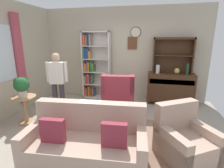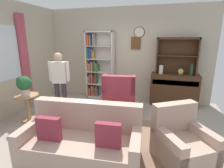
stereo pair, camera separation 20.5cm
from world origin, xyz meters
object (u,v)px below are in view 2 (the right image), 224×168
object	(u,v)px
potted_plant_large	(24,84)
person_reading	(60,79)
sideboard_hutch	(177,51)
vase_round	(181,72)
potted_plant_small	(46,115)
sideboard	(174,88)
armchair_floral	(182,144)
wingback_chair	(119,100)
bottle_wine	(191,70)
plant_stand	(28,105)
bookshelf	(97,66)
book_stack	(108,117)
vase_tall	(161,70)
coffee_table	(113,120)
couch_floral	(83,143)

from	to	relation	value
potted_plant_large	person_reading	bearing A→B (deg)	50.64
sideboard_hutch	vase_round	distance (m)	0.60
potted_plant_small	person_reading	xyz separation A→B (m)	(0.11, 0.52, 0.75)
sideboard	sideboard_hutch	xyz separation A→B (m)	(0.00, 0.11, 1.05)
armchair_floral	person_reading	world-z (taller)	person_reading
vase_round	wingback_chair	bearing A→B (deg)	-146.28
bottle_wine	potted_plant_small	world-z (taller)	bottle_wine
armchair_floral	sideboard_hutch	bearing A→B (deg)	90.72
sideboard	plant_stand	size ratio (longest dim) A/B	2.05
potted_plant_small	person_reading	bearing A→B (deg)	78.23
bookshelf	book_stack	size ratio (longest dim) A/B	11.77
vase_tall	armchair_floral	bearing A→B (deg)	-80.03
bottle_wine	coffee_table	bearing A→B (deg)	-127.76
potted_plant_large	sideboard	bearing A→B (deg)	31.90
bookshelf	couch_floral	size ratio (longest dim) A/B	1.12
book_stack	sideboard_hutch	bearing A→B (deg)	60.99
sideboard_hutch	bottle_wine	xyz separation A→B (m)	(0.39, -0.20, -0.48)
couch_floral	armchair_floral	size ratio (longest dim) A/B	1.76
armchair_floral	coffee_table	xyz separation A→B (m)	(-1.23, 0.34, 0.06)
couch_floral	wingback_chair	size ratio (longest dim) A/B	1.78
sideboard_hutch	person_reading	size ratio (longest dim) A/B	0.71
vase_round	bottle_wine	xyz separation A→B (m)	(0.26, -0.02, 0.07)
plant_stand	potted_plant_large	world-z (taller)	potted_plant_large
sideboard_hutch	potted_plant_large	distance (m)	4.00
bookshelf	couch_floral	bearing A→B (deg)	-73.38
bottle_wine	book_stack	world-z (taller)	bottle_wine
sideboard_hutch	book_stack	world-z (taller)	sideboard_hutch
couch_floral	armchair_floral	bearing A→B (deg)	16.55
bottle_wine	couch_floral	bearing A→B (deg)	-123.17
vase_round	plant_stand	world-z (taller)	vase_round
bookshelf	sideboard_hutch	world-z (taller)	bookshelf
vase_round	couch_floral	size ratio (longest dim) A/B	0.09
coffee_table	couch_floral	bearing A→B (deg)	-108.63
potted_plant_large	coffee_table	world-z (taller)	potted_plant_large
bottle_wine	book_stack	distance (m)	2.76
sideboard	sideboard_hutch	bearing A→B (deg)	90.00
potted_plant_small	coffee_table	xyz separation A→B (m)	(1.69, -0.19, 0.20)
armchair_floral	potted_plant_large	distance (m)	3.41
coffee_table	bottle_wine	bearing A→B (deg)	52.24
couch_floral	bottle_wine	bearing A→B (deg)	56.83
couch_floral	book_stack	bearing A→B (deg)	75.69
wingback_chair	plant_stand	xyz separation A→B (m)	(-1.96, -0.96, 0.01)
vase_tall	armchair_floral	distance (m)	2.55
sideboard	couch_floral	distance (m)	3.28
vase_round	bottle_wine	size ratio (longest dim) A/B	0.54
vase_round	coffee_table	size ratio (longest dim) A/B	0.21
book_stack	sideboard	bearing A→B (deg)	59.79
bookshelf	coffee_table	xyz separation A→B (m)	(1.16, -2.22, -0.67)
armchair_floral	potted_plant_large	bearing A→B (deg)	172.62
bottle_wine	vase_round	bearing A→B (deg)	175.05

